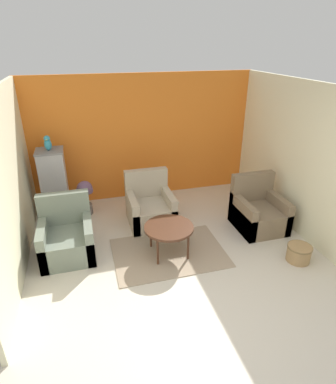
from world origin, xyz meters
TOP-DOWN VIEW (x-y plane):
  - ground_plane at (0.00, 0.00)m, footprint 20.00×20.00m
  - wall_back_accent at (0.00, 3.58)m, footprint 4.45×0.06m
  - wall_left at (-2.19, 1.77)m, footprint 0.06×3.55m
  - wall_right at (2.19, 1.77)m, footprint 0.06×3.55m
  - area_rug at (-0.09, 1.39)m, footprint 1.69×1.19m
  - coffee_table at (-0.09, 1.39)m, footprint 0.74×0.74m
  - armchair_left at (-1.57, 1.79)m, footprint 0.77×0.81m
  - armchair_right at (1.60, 1.73)m, footprint 0.77×0.81m
  - armchair_middle at (-0.16, 2.39)m, footprint 0.77×0.81m
  - birdcage at (-1.75, 3.09)m, footprint 0.48×0.48m
  - parrot at (-1.75, 3.09)m, footprint 0.12×0.22m
  - potted_plant at (-1.24, 3.01)m, footprint 0.31×0.28m
  - wicker_basket at (1.70, 0.70)m, footprint 0.36×0.36m

SIDE VIEW (x-z plane):
  - ground_plane at x=0.00m, z-range 0.00..0.00m
  - area_rug at x=-0.09m, z-range 0.00..0.01m
  - wicker_basket at x=1.70m, z-range 0.01..0.26m
  - armchair_left at x=-1.57m, z-range -0.17..0.73m
  - armchair_right at x=1.60m, z-range -0.17..0.73m
  - armchair_middle at x=-0.16m, z-range -0.17..0.73m
  - potted_plant at x=-1.24m, z-range 0.09..0.75m
  - coffee_table at x=-0.09m, z-range 0.20..0.67m
  - birdcage at x=-1.75m, z-range -0.01..1.26m
  - wall_back_accent at x=0.00m, z-range 0.00..2.43m
  - wall_left at x=-2.19m, z-range 0.00..2.43m
  - wall_right at x=2.19m, z-range 0.00..2.43m
  - parrot at x=-1.75m, z-range 1.25..1.52m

